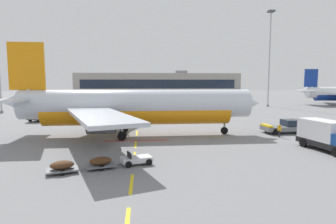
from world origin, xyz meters
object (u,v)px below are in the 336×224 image
airliner_foreground (134,107)px  ground_crew_worker (279,130)px  catering_truck (327,135)px  pushback_tug (286,127)px  baggage_train (101,162)px  apron_light_mast_far (270,48)px  fuel_service_truck (44,111)px

airliner_foreground → ground_crew_worker: airliner_foreground is taller
ground_crew_worker → catering_truck: bearing=-78.9°
airliner_foreground → pushback_tug: 21.64m
baggage_train → pushback_tug: bearing=31.6°
airliner_foreground → apron_light_mast_far: (38.58, 43.32, 13.19)m
airliner_foreground → baggage_train: (-2.30, -14.39, -3.42)m
catering_truck → fuel_service_truck: same height
ground_crew_worker → apron_light_mast_far: apron_light_mast_far is taller
airliner_foreground → baggage_train: bearing=-99.1°
airliner_foreground → catering_truck: 22.96m
airliner_foreground → ground_crew_worker: size_ratio=19.82×
baggage_train → ground_crew_worker: (21.27, 11.62, 0.48)m
ground_crew_worker → apron_light_mast_far: 52.62m
catering_truck → apron_light_mast_far: size_ratio=0.26×
airliner_foreground → catering_truck: (20.43, -10.22, -2.30)m
pushback_tug → ground_crew_worker: 3.84m
catering_truck → baggage_train: size_ratio=0.84×
fuel_service_truck → ground_crew_worker: fuel_service_truck is taller
pushback_tug → catering_truck: size_ratio=0.84×
pushback_tug → apron_light_mast_far: size_ratio=0.22×
airliner_foreground → baggage_train: airliner_foreground is taller
fuel_service_truck → ground_crew_worker: (36.66, -20.55, -0.64)m
fuel_service_truck → pushback_tug: bearing=-24.2°
baggage_train → apron_light_mast_far: apron_light_mast_far is taller
airliner_foreground → apron_light_mast_far: apron_light_mast_far is taller
catering_truck → apron_light_mast_far: 58.61m
catering_truck → baggage_train: catering_truck is taller
pushback_tug → baggage_train: bearing=-148.4°
baggage_train → apron_light_mast_far: 72.64m
baggage_train → apron_light_mast_far: size_ratio=0.31×
pushback_tug → apron_light_mast_far: 49.17m
pushback_tug → catering_truck: 10.48m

